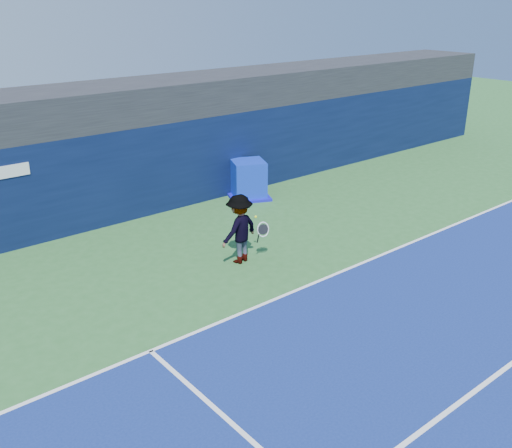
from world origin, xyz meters
name	(u,v)px	position (x,y,z in m)	size (l,w,h in m)	color
ground	(417,329)	(0.00, 0.00, 0.00)	(80.00, 80.00, 0.00)	#2D642D
baseline	(320,280)	(0.00, 3.00, 0.01)	(24.00, 0.10, 0.01)	white
service_line	(502,371)	(0.00, -2.00, 0.01)	(24.00, 0.10, 0.01)	white
stadium_band	(148,99)	(0.00, 11.50, 3.60)	(36.00, 3.00, 1.20)	black
back_wall_assembly	(166,164)	(0.00, 10.50, 1.50)	(36.00, 1.03, 3.00)	#091333
equipment_cart	(248,181)	(2.73, 9.40, 0.63)	(1.89, 1.89, 1.37)	#0D28B8
tennis_player	(240,229)	(-0.88, 5.26, 0.97)	(1.46, 0.96, 1.95)	silver
tennis_ball	(256,217)	(-0.14, 5.46, 1.09)	(0.07, 0.07, 0.07)	#E5F21A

